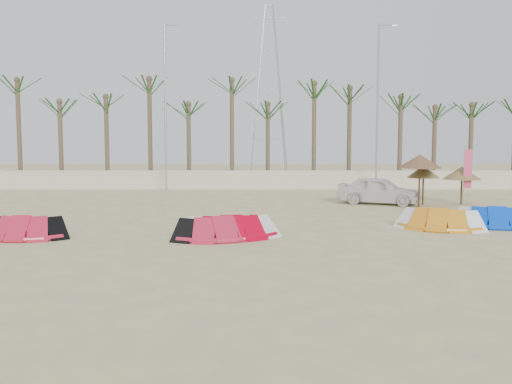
{
  "coord_description": "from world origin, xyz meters",
  "views": [
    {
      "loc": [
        0.02,
        -17.91,
        3.57
      ],
      "look_at": [
        0.0,
        6.0,
        1.3
      ],
      "focal_mm": 40.0,
      "sensor_mm": 36.0,
      "label": 1
    }
  ],
  "objects_px": {
    "kite_red_mid": "(221,226)",
    "parasol_right": "(462,173)",
    "kite_red_left": "(27,226)",
    "car": "(379,190)",
    "parasol_left": "(420,161)",
    "kite_blue": "(493,216)",
    "parasol_mid": "(423,171)",
    "kite_orange": "(437,218)",
    "kite_red_right": "(231,225)"
  },
  "relations": [
    {
      "from": "parasol_mid",
      "to": "kite_blue",
      "type": "bearing_deg",
      "value": -85.02
    },
    {
      "from": "parasol_right",
      "to": "car",
      "type": "bearing_deg",
      "value": 178.84
    },
    {
      "from": "kite_red_mid",
      "to": "kite_red_right",
      "type": "xyz_separation_m",
      "value": [
        0.33,
        0.28,
        0.0
      ]
    },
    {
      "from": "kite_red_left",
      "to": "car",
      "type": "relative_size",
      "value": 0.71
    },
    {
      "from": "kite_blue",
      "to": "car",
      "type": "height_order",
      "value": "car"
    },
    {
      "from": "parasol_mid",
      "to": "parasol_right",
      "type": "relative_size",
      "value": 1.04
    },
    {
      "from": "kite_red_right",
      "to": "parasol_left",
      "type": "relative_size",
      "value": 1.35
    },
    {
      "from": "parasol_left",
      "to": "parasol_right",
      "type": "relative_size",
      "value": 1.33
    },
    {
      "from": "kite_red_mid",
      "to": "kite_blue",
      "type": "distance_m",
      "value": 11.21
    },
    {
      "from": "parasol_left",
      "to": "parasol_mid",
      "type": "relative_size",
      "value": 1.27
    },
    {
      "from": "kite_red_left",
      "to": "parasol_left",
      "type": "relative_size",
      "value": 1.14
    },
    {
      "from": "parasol_mid",
      "to": "parasol_right",
      "type": "xyz_separation_m",
      "value": [
        2.11,
        0.12,
        -0.09
      ]
    },
    {
      "from": "kite_red_left",
      "to": "car",
      "type": "bearing_deg",
      "value": 35.04
    },
    {
      "from": "kite_red_left",
      "to": "kite_red_mid",
      "type": "bearing_deg",
      "value": -0.68
    },
    {
      "from": "kite_red_mid",
      "to": "parasol_right",
      "type": "relative_size",
      "value": 1.8
    },
    {
      "from": "kite_red_left",
      "to": "parasol_right",
      "type": "bearing_deg",
      "value": 28.17
    },
    {
      "from": "kite_red_right",
      "to": "kite_red_mid",
      "type": "bearing_deg",
      "value": -139.29
    },
    {
      "from": "car",
      "to": "parasol_right",
      "type": "bearing_deg",
      "value": -67.37
    },
    {
      "from": "kite_red_left",
      "to": "kite_red_right",
      "type": "height_order",
      "value": "same"
    },
    {
      "from": "kite_red_left",
      "to": "parasol_mid",
      "type": "distance_m",
      "value": 20.05
    },
    {
      "from": "kite_blue",
      "to": "parasol_mid",
      "type": "bearing_deg",
      "value": 94.98
    },
    {
      "from": "kite_blue",
      "to": "kite_red_right",
      "type": "bearing_deg",
      "value": -166.75
    },
    {
      "from": "kite_red_right",
      "to": "parasol_mid",
      "type": "distance_m",
      "value": 14.14
    },
    {
      "from": "kite_red_mid",
      "to": "parasol_mid",
      "type": "height_order",
      "value": "parasol_mid"
    },
    {
      "from": "parasol_right",
      "to": "kite_red_right",
      "type": "bearing_deg",
      "value": -139.78
    },
    {
      "from": "parasol_left",
      "to": "parasol_right",
      "type": "height_order",
      "value": "parasol_left"
    },
    {
      "from": "kite_red_left",
      "to": "parasol_left",
      "type": "xyz_separation_m",
      "value": [
        16.67,
        9.1,
        1.95
      ]
    },
    {
      "from": "parasol_left",
      "to": "parasol_mid",
      "type": "bearing_deg",
      "value": 64.76
    },
    {
      "from": "kite_red_right",
      "to": "parasol_mid",
      "type": "xyz_separation_m",
      "value": [
        9.88,
        10.02,
        1.37
      ]
    },
    {
      "from": "kite_red_mid",
      "to": "car",
      "type": "distance_m",
      "value": 13.14
    },
    {
      "from": "parasol_right",
      "to": "kite_orange",
      "type": "bearing_deg",
      "value": -115.44
    },
    {
      "from": "kite_orange",
      "to": "kite_blue",
      "type": "height_order",
      "value": "same"
    },
    {
      "from": "kite_blue",
      "to": "car",
      "type": "bearing_deg",
      "value": 111.05
    },
    {
      "from": "kite_orange",
      "to": "parasol_mid",
      "type": "height_order",
      "value": "parasol_mid"
    },
    {
      "from": "kite_red_left",
      "to": "kite_red_mid",
      "type": "relative_size",
      "value": 0.84
    },
    {
      "from": "kite_red_left",
      "to": "kite_orange",
      "type": "distance_m",
      "value": 15.54
    },
    {
      "from": "parasol_left",
      "to": "parasol_right",
      "type": "bearing_deg",
      "value": 25.13
    },
    {
      "from": "parasol_right",
      "to": "car",
      "type": "height_order",
      "value": "parasol_right"
    },
    {
      "from": "parasol_mid",
      "to": "parasol_left",
      "type": "bearing_deg",
      "value": -115.24
    },
    {
      "from": "car",
      "to": "kite_red_left",
      "type": "bearing_deg",
      "value": 148.83
    },
    {
      "from": "kite_red_left",
      "to": "parasol_mid",
      "type": "xyz_separation_m",
      "value": [
        17.2,
        10.22,
        1.38
      ]
    },
    {
      "from": "kite_blue",
      "to": "parasol_right",
      "type": "relative_size",
      "value": 1.72
    },
    {
      "from": "kite_red_right",
      "to": "parasol_right",
      "type": "height_order",
      "value": "parasol_right"
    },
    {
      "from": "kite_blue",
      "to": "kite_red_left",
      "type": "bearing_deg",
      "value": -171.46
    },
    {
      "from": "kite_red_right",
      "to": "parasol_mid",
      "type": "relative_size",
      "value": 1.71
    },
    {
      "from": "kite_orange",
      "to": "parasol_mid",
      "type": "xyz_separation_m",
      "value": [
        1.8,
        8.09,
        1.37
      ]
    },
    {
      "from": "parasol_mid",
      "to": "car",
      "type": "height_order",
      "value": "parasol_mid"
    },
    {
      "from": "kite_red_mid",
      "to": "parasol_right",
      "type": "height_order",
      "value": "parasol_right"
    },
    {
      "from": "kite_red_mid",
      "to": "kite_orange",
      "type": "distance_m",
      "value": 8.69
    },
    {
      "from": "kite_orange",
      "to": "parasol_right",
      "type": "xyz_separation_m",
      "value": [
        3.91,
        8.22,
        1.28
      ]
    }
  ]
}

